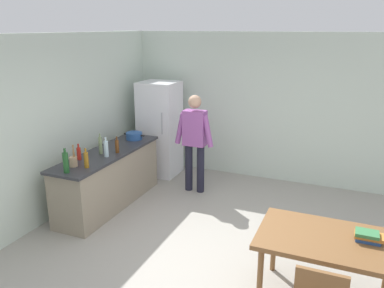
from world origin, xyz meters
TOP-DOWN VIEW (x-y plane):
  - ground_plane at (0.00, 0.00)m, footprint 14.00×14.00m
  - wall_back at (0.00, 3.00)m, footprint 6.40×0.12m
  - wall_left at (-2.60, 0.20)m, footprint 0.12×5.60m
  - kitchen_counter at (-2.00, 0.80)m, footprint 0.64×2.20m
  - refrigerator at (-1.90, 2.40)m, footprint 0.70×0.67m
  - person at (-0.95, 1.85)m, footprint 0.70×0.22m
  - dining_table at (1.40, -0.30)m, footprint 1.40×0.90m
  - cooking_pot at (-1.98, 1.59)m, footprint 0.40×0.28m
  - utensil_jar at (-2.05, 0.06)m, footprint 0.11×0.11m
  - bottle_sauce_red at (-2.17, 0.33)m, footprint 0.06×0.06m
  - bottle_water_clear at (-1.87, 0.60)m, footprint 0.07×0.07m
  - bottle_wine_green at (-1.98, -0.17)m, footprint 0.08×0.08m
  - bottle_beer_brown at (-1.83, 0.82)m, footprint 0.06×0.06m
  - bottle_vinegar_tall at (-2.04, 0.69)m, footprint 0.06×0.06m
  - bottle_oil_amber at (-1.85, 0.09)m, footprint 0.06×0.06m
  - book_stack at (1.75, -0.21)m, footprint 0.27×0.18m

SIDE VIEW (x-z plane):
  - ground_plane at x=0.00m, z-range 0.00..0.00m
  - kitchen_counter at x=-2.00m, z-range 0.00..0.90m
  - dining_table at x=1.40m, z-range 0.30..1.05m
  - book_stack at x=1.75m, z-range 0.75..0.85m
  - refrigerator at x=-1.90m, z-range 0.00..1.80m
  - cooking_pot at x=-1.98m, z-range 0.90..1.02m
  - person at x=-0.95m, z-range 0.13..1.83m
  - utensil_jar at x=-2.05m, z-range 0.82..1.14m
  - bottle_sauce_red at x=-2.17m, z-range 0.88..1.12m
  - bottle_beer_brown at x=-1.83m, z-range 0.88..1.14m
  - bottle_oil_amber at x=-1.85m, z-range 0.88..1.16m
  - bottle_water_clear at x=-1.87m, z-range 0.88..1.18m
  - bottle_vinegar_tall at x=-2.04m, z-range 0.88..1.20m
  - bottle_wine_green at x=-1.98m, z-range 0.88..1.22m
  - wall_back at x=0.00m, z-range 0.00..2.70m
  - wall_left at x=-2.60m, z-range 0.00..2.70m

